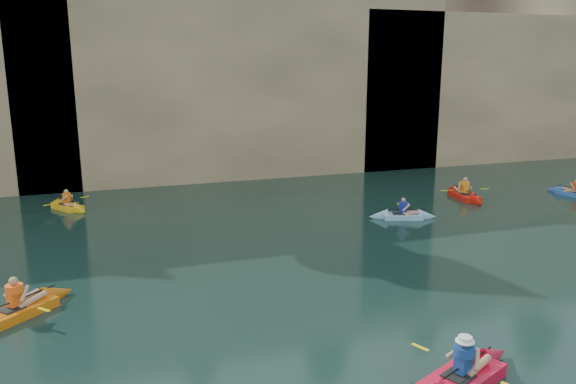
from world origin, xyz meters
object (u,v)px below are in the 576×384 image
object	(u,v)px
kayaker_orange	(17,310)
kayaker_ltblue_near	(403,215)
main_kayaker	(462,378)
kayaker_red_far	(464,195)

from	to	relation	value
kayaker_orange	kayaker_ltblue_near	world-z (taller)	kayaker_orange
kayaker_ltblue_near	main_kayaker	bearing A→B (deg)	-95.83
main_kayaker	kayaker_orange	bearing A→B (deg)	120.55
main_kayaker	kayaker_ltblue_near	world-z (taller)	main_kayaker
kayaker_orange	kayaker_ltblue_near	xyz separation A→B (m)	(14.36, 5.04, -0.03)
main_kayaker	kayaker_orange	xyz separation A→B (m)	(-9.04, 6.52, -0.02)
main_kayaker	kayaker_ltblue_near	xyz separation A→B (m)	(5.33, 11.56, -0.04)
kayaker_orange	main_kayaker	bearing A→B (deg)	-77.63
kayaker_orange	kayaker_red_far	distance (m)	20.44
main_kayaker	kayaker_red_far	distance (m)	17.09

